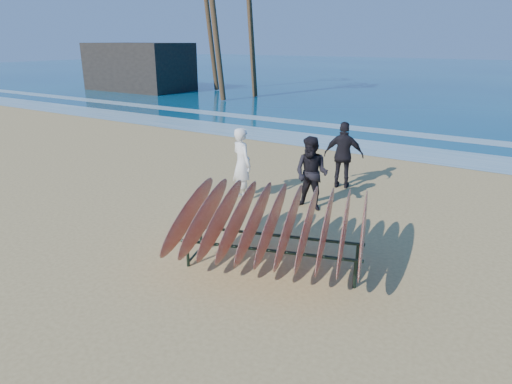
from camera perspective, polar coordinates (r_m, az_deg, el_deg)
ground at (r=9.07m, az=-2.77°, el=-7.06°), size 120.00×120.00×0.00m
ocean at (r=61.93m, az=29.23°, el=12.63°), size 160.00×160.00×0.00m
foam_near at (r=17.73m, az=16.47°, el=5.04°), size 160.00×160.00×0.00m
foam_far at (r=21.05m, az=19.32°, el=6.79°), size 160.00×160.00×0.00m
surfboard_rack at (r=7.96m, az=2.04°, el=-3.78°), size 3.82×3.47×1.44m
person_white at (r=11.55m, az=-1.78°, el=3.52°), size 0.80×0.69×1.85m
person_dark_a at (r=10.91m, az=6.95°, el=2.29°), size 0.87×0.69×1.77m
person_dark_b at (r=12.71m, az=10.90°, el=4.54°), size 1.15×0.73×1.83m
building at (r=39.15m, az=-14.40°, el=14.92°), size 8.26×4.59×3.67m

